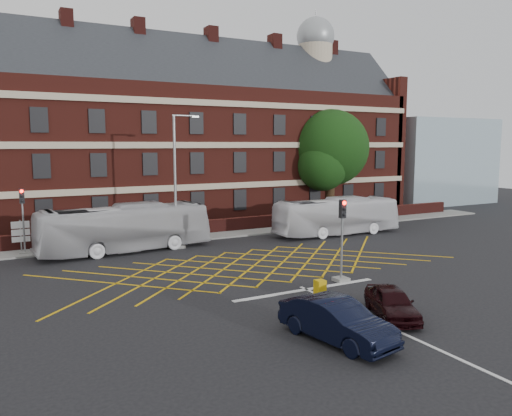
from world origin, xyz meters
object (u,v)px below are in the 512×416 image
bus_left (125,228)px  car_navy (337,321)px  street_lamp (176,203)px  bus_right (337,216)px  traffic_light_near (342,248)px  utility_cabinet (320,290)px  car_maroon (392,302)px  deciduous_tree (330,153)px  direction_signs (21,233)px  traffic_light_far (24,228)px

bus_left → car_navy: bus_left is taller
car_navy → street_lamp: street_lamp is taller
bus_right → traffic_light_near: traffic_light_near is taller
bus_right → utility_cabinet: 16.92m
car_maroon → traffic_light_near: traffic_light_near is taller
utility_cabinet → traffic_light_near: bearing=35.9°
bus_right → bus_left: bearing=86.9°
deciduous_tree → street_lamp: bearing=-159.1°
deciduous_tree → direction_signs: size_ratio=4.73×
street_lamp → direction_signs: size_ratio=4.11×
deciduous_tree → car_maroon: bearing=-121.3°
deciduous_tree → direction_signs: bearing=-172.0°
street_lamp → direction_signs: (-9.56, 3.01, -1.74)m
bus_right → street_lamp: street_lamp is taller
direction_signs → utility_cabinet: (11.48, -17.12, -0.92)m
bus_right → car_navy: bus_right is taller
bus_left → direction_signs: size_ratio=5.13×
bus_right → utility_cabinet: (-10.82, -12.97, -0.99)m
traffic_light_near → utility_cabinet: bearing=-144.1°
bus_left → direction_signs: (-6.13, 2.58, -0.19)m
car_maroon → direction_signs: bearing=145.9°
deciduous_tree → traffic_light_far: deciduous_tree is taller
bus_left → car_maroon: bearing=-164.1°
deciduous_tree → utility_cabinet: size_ratio=11.31×
bus_left → traffic_light_far: size_ratio=2.64×
deciduous_tree → street_lamp: (-17.94, -6.87, -3.10)m
bus_left → traffic_light_near: traffic_light_near is taller
bus_right → traffic_light_near: size_ratio=2.44×
car_maroon → direction_signs: 24.09m
traffic_light_far → bus_right: bearing=-9.5°
direction_signs → car_navy: bearing=-66.8°
deciduous_tree → traffic_light_near: size_ratio=2.43×
car_navy → traffic_light_near: (5.07, 6.27, 1.00)m
street_lamp → car_maroon: bearing=-79.8°
bus_right → street_lamp: 12.89m
bus_left → bus_right: bus_left is taller
car_navy → direction_signs: bearing=102.8°
utility_cabinet → bus_right: bearing=50.2°
car_navy → direction_signs: direction_signs is taller
traffic_light_far → direction_signs: bearing=111.2°
bus_left → traffic_light_far: (-5.95, 2.14, 0.19)m
car_maroon → deciduous_tree: 29.00m
bus_right → traffic_light_near: (-8.05, -10.97, 0.31)m
car_maroon → traffic_light_far: (-12.53, 20.01, 1.13)m
utility_cabinet → deciduous_tree: bearing=52.6°
bus_left → car_navy: size_ratio=2.43×
bus_right → utility_cabinet: bearing=142.6°
bus_right → car_maroon: bearing=151.9°
deciduous_tree → street_lamp: size_ratio=1.15×
street_lamp → traffic_light_near: bearing=-68.8°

